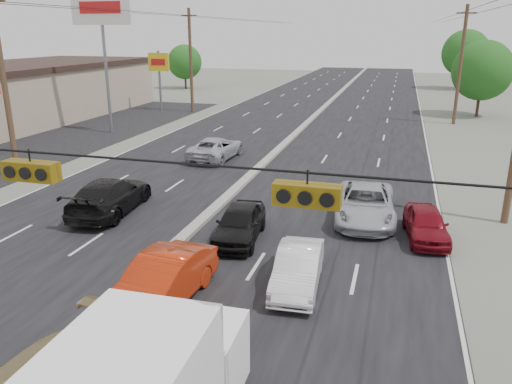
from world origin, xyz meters
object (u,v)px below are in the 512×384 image
utility_pole_left_b (4,85)px  oncoming_far (216,148)px  pole_sign_billboard (102,17)px  tree_right_mid (483,70)px  tree_right_far (466,53)px  utility_pole_right_c (461,65)px  queue_car_e (426,224)px  tree_left_far (185,62)px  oncoming_near (110,196)px  utility_pole_left_c (191,60)px  queue_car_c (365,204)px  pole_sign_far (159,67)px  queue_car_a (239,223)px  red_sedan (162,282)px  queue_car_b (298,269)px

utility_pole_left_b → oncoming_far: 12.44m
pole_sign_billboard → tree_right_mid: bearing=30.0°
tree_right_far → utility_pole_right_c: bearing=-96.7°
utility_pole_right_c → queue_car_e: size_ratio=2.70×
tree_left_far → oncoming_near: (17.57, -48.53, -2.93)m
utility_pole_left_c → queue_car_c: size_ratio=1.89×
utility_pole_left_c → pole_sign_billboard: 12.73m
pole_sign_far → queue_car_e: size_ratio=1.62×
utility_pole_right_c → oncoming_far: utility_pole_right_c is taller
tree_left_far → queue_car_a: (24.13, -49.91, -3.02)m
tree_right_far → queue_car_a: 61.64m
tree_right_mid → queue_car_e: (-5.85, -32.83, -3.70)m
pole_sign_billboard → queue_car_c: size_ratio=2.08×
tree_right_mid → tree_right_far: bearing=87.7°
queue_car_c → utility_pole_left_b: bearing=171.9°
utility_pole_left_c → utility_pole_right_c: same height
utility_pole_left_c → oncoming_far: 20.54m
red_sedan → queue_car_b: red_sedan is taller
pole_sign_billboard → red_sedan: size_ratio=2.40×
tree_right_far → oncoming_near: bearing=-109.2°
utility_pole_right_c → tree_right_far: (3.50, 30.00, -0.15)m
oncoming_far → pole_sign_billboard: bearing=-24.9°
utility_pole_left_b → queue_car_e: utility_pole_left_b is taller
tree_right_far → oncoming_near: 62.14m
queue_car_a → queue_car_b: bearing=-51.8°
utility_pole_left_c → queue_car_a: (14.63, -29.91, -4.42)m
utility_pole_left_c → tree_right_far: bearing=46.5°
pole_sign_far → tree_right_mid: (31.00, 5.00, -0.07)m
tree_right_far → queue_car_b: size_ratio=2.10×
tree_right_far → queue_car_e: (-6.85, -57.83, -4.33)m
queue_car_b → oncoming_far: (-8.41, 15.18, 0.06)m
tree_left_far → queue_car_a: tree_left_far is taller
pole_sign_far → queue_car_c: (22.70, -26.36, -3.67)m
utility_pole_right_c → queue_car_e: (-3.35, -27.83, -4.48)m
utility_pole_left_b → oncoming_far: size_ratio=1.99×
utility_pole_right_c → pole_sign_far: bearing=-180.0°
tree_right_far → queue_car_c: 57.28m
tree_right_mid → oncoming_far: (-18.33, -22.84, -3.64)m
utility_pole_right_c → queue_car_b: bearing=-102.7°
tree_right_far → queue_car_e: bearing=-96.8°
tree_left_far → oncoming_far: 42.30m
tree_right_mid → queue_car_c: tree_right_mid is taller
queue_car_b → pole_sign_billboard: bearing=129.0°
utility_pole_right_c → queue_car_c: size_ratio=1.89×
oncoming_far → queue_car_e: bearing=144.0°
utility_pole_left_c → queue_car_c: utility_pole_left_c is taller
red_sedan → oncoming_far: size_ratio=0.91×
pole_sign_far → queue_car_e: 37.69m
utility_pole_left_c → queue_car_b: bearing=-62.0°
utility_pole_left_c → tree_left_far: bearing=115.4°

